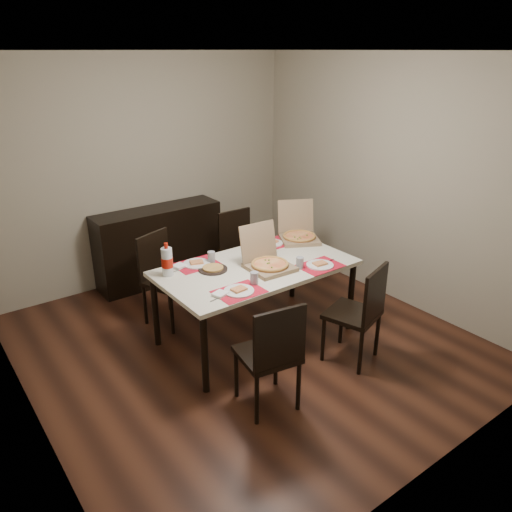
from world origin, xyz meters
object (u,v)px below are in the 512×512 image
(dining_table, at_px, (256,272))
(chair_near_left, at_px, (272,352))
(chair_far_right, at_px, (240,248))
(sideboard, at_px, (159,245))
(pizza_box_center, at_px, (268,262))
(dip_bowl, at_px, (260,256))
(chair_far_left, at_px, (163,274))
(soda_bottle, at_px, (167,262))
(chair_near_right, at_px, (361,310))

(dining_table, relative_size, chair_near_left, 1.94)
(chair_far_right, bearing_deg, sideboard, 128.82)
(pizza_box_center, height_order, dip_bowl, pizza_box_center)
(sideboard, height_order, chair_far_left, chair_far_left)
(dining_table, distance_m, chair_far_left, 1.01)
(chair_far_right, xyz_separation_m, soda_bottle, (-1.23, -0.65, 0.37))
(soda_bottle, bearing_deg, dining_table, -22.22)
(chair_far_left, xyz_separation_m, chair_far_right, (1.04, 0.12, 0.00))
(chair_far_left, bearing_deg, pizza_box_center, -56.88)
(sideboard, bearing_deg, dip_bowl, -79.48)
(chair_near_left, xyz_separation_m, chair_far_right, (1.03, 1.88, 0.00))
(chair_far_left, bearing_deg, chair_near_right, -58.75)
(chair_near_left, distance_m, soda_bottle, 1.30)
(chair_far_right, relative_size, pizza_box_center, 2.11)
(chair_near_right, xyz_separation_m, dip_bowl, (-0.33, 1.02, 0.25))
(sideboard, height_order, pizza_box_center, pizza_box_center)
(soda_bottle, bearing_deg, chair_near_right, -43.80)
(sideboard, bearing_deg, soda_bottle, -112.70)
(pizza_box_center, bearing_deg, chair_near_right, -61.11)
(dining_table, bearing_deg, chair_far_left, 123.63)
(chair_near_right, bearing_deg, dip_bowl, 108.22)
(dining_table, xyz_separation_m, chair_far_right, (0.48, 0.95, -0.17))
(pizza_box_center, relative_size, dip_bowl, 3.44)
(sideboard, relative_size, dip_bowl, 11.73)
(chair_near_right, relative_size, soda_bottle, 3.05)
(chair_far_left, height_order, soda_bottle, soda_bottle)
(chair_far_right, height_order, pizza_box_center, pizza_box_center)
(sideboard, bearing_deg, chair_near_right, -76.43)
(chair_far_left, relative_size, pizza_box_center, 2.11)
(dining_table, relative_size, chair_far_left, 1.94)
(chair_far_left, bearing_deg, sideboard, 66.12)
(chair_near_left, relative_size, soda_bottle, 3.05)
(chair_far_left, bearing_deg, chair_far_right, 6.79)
(chair_near_right, xyz_separation_m, pizza_box_center, (-0.43, 0.77, 0.30))
(chair_far_left, distance_m, soda_bottle, 0.67)
(soda_bottle, bearing_deg, chair_far_left, 69.41)
(sideboard, xyz_separation_m, chair_far_left, (-0.40, -0.91, 0.06))
(chair_near_left, distance_m, chair_far_right, 2.14)
(dip_bowl, bearing_deg, soda_bottle, 169.64)
(sideboard, relative_size, chair_far_left, 1.61)
(chair_far_right, height_order, soda_bottle, soda_bottle)
(pizza_box_center, xyz_separation_m, soda_bottle, (-0.81, 0.41, 0.07))
(chair_near_left, height_order, dip_bowl, chair_near_left)
(chair_near_left, bearing_deg, chair_far_right, 61.34)
(chair_near_right, distance_m, soda_bottle, 1.74)
(chair_near_left, distance_m, chair_far_left, 1.75)
(chair_near_right, bearing_deg, chair_near_left, -177.18)
(chair_near_right, xyz_separation_m, chair_far_right, (0.00, 1.83, 0.00))
(dining_table, height_order, chair_near_left, chair_near_left)
(chair_near_left, xyz_separation_m, dip_bowl, (0.69, 1.07, 0.25))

